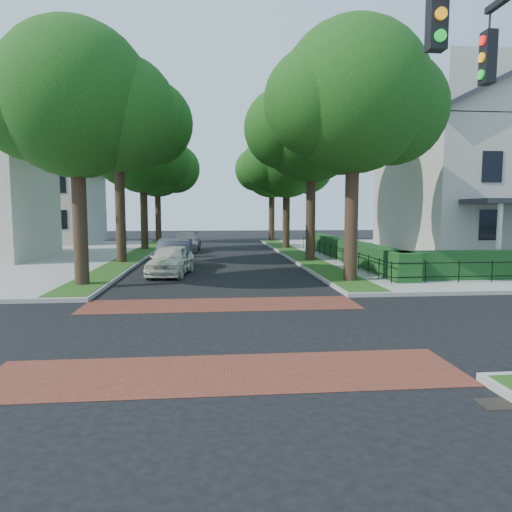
{
  "coord_description": "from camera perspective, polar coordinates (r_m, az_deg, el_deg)",
  "views": [
    {
      "loc": [
        -0.26,
        -11.64,
        3.09
      ],
      "look_at": [
        1.14,
        3.25,
        1.6
      ],
      "focal_mm": 32.0,
      "sensor_mm": 36.0,
      "label": 1
    }
  ],
  "objects": [
    {
      "name": "house_left_far",
      "position": [
        46.25,
        -24.84,
        7.58
      ],
      "size": [
        10.0,
        9.0,
        10.14
      ],
      "color": "#B8B3A5",
      "rests_on": "sidewalk_nw"
    },
    {
      "name": "fence_main_road",
      "position": [
        27.69,
        9.62,
        0.45
      ],
      "size": [
        0.06,
        18.0,
        0.9
      ],
      "primitive_type": null,
      "color": "black",
      "rests_on": "sidewalk_ne"
    },
    {
      "name": "crosswalk_near",
      "position": [
        8.98,
        -3.52,
        -14.4
      ],
      "size": [
        9.0,
        2.2,
        0.01
      ],
      "primitive_type": "cube",
      "color": "maroon",
      "rests_on": "ground"
    },
    {
      "name": "house_victorian",
      "position": [
        32.91,
        27.78,
        10.15
      ],
      "size": [
        13.0,
        13.05,
        12.48
      ],
      "color": "#B8B3A5",
      "rests_on": "sidewalk_ne"
    },
    {
      "name": "parked_car_middle",
      "position": [
        24.59,
        -10.12,
        0.25
      ],
      "size": [
        1.75,
        4.85,
        1.59
      ],
      "primitive_type": "imported",
      "rotation": [
        0.0,
        0.0,
        -0.01
      ],
      "color": "#1E252E",
      "rests_on": "ground"
    },
    {
      "name": "tree_right_near",
      "position": [
        20.28,
        12.21,
        18.49
      ],
      "size": [
        7.75,
        6.67,
        10.66
      ],
      "color": "black",
      "rests_on": "sidewalk_ne"
    },
    {
      "name": "ground",
      "position": [
        12.04,
        -4.03,
        -9.19
      ],
      "size": [
        120.0,
        120.0,
        0.0
      ],
      "primitive_type": "plane",
      "color": "black",
      "rests_on": "ground"
    },
    {
      "name": "tree_right_mid",
      "position": [
        27.95,
        7.09,
        15.74
      ],
      "size": [
        8.25,
        7.09,
        11.22
      ],
      "color": "black",
      "rests_on": "sidewalk_ne"
    },
    {
      "name": "tree_left_back",
      "position": [
        45.37,
        -12.09,
        11.03
      ],
      "size": [
        7.75,
        6.66,
        10.44
      ],
      "color": "black",
      "rests_on": "sidewalk_nw"
    },
    {
      "name": "crosswalk_far",
      "position": [
        15.15,
        -4.32,
        -6.07
      ],
      "size": [
        9.0,
        2.2,
        0.01
      ],
      "primitive_type": "cube",
      "color": "maroon",
      "rests_on": "ground"
    },
    {
      "name": "parked_car_rear",
      "position": [
        34.93,
        -8.73,
        1.75
      ],
      "size": [
        2.25,
        5.09,
        1.45
      ],
      "primitive_type": "imported",
      "rotation": [
        0.0,
        0.0,
        -0.04
      ],
      "color": "gray",
      "rests_on": "ground"
    },
    {
      "name": "grass_strip_nw",
      "position": [
        31.3,
        -14.82,
        0.13
      ],
      "size": [
        1.6,
        29.8,
        0.02
      ],
      "primitive_type": "cube",
      "color": "#1A4112",
      "rests_on": "sidewalk_nw"
    },
    {
      "name": "grass_strip_ne",
      "position": [
        31.39,
        5.02,
        0.31
      ],
      "size": [
        1.6,
        29.8,
        0.02
      ],
      "primitive_type": "cube",
      "color": "#1A4112",
      "rests_on": "sidewalk_ne"
    },
    {
      "name": "tree_left_near",
      "position": [
        19.99,
        -21.16,
        17.37
      ],
      "size": [
        7.5,
        6.45,
        10.2
      ],
      "color": "black",
      "rests_on": "sidewalk_nw"
    },
    {
      "name": "tree_left_far",
      "position": [
        36.44,
        -13.77,
        11.88
      ],
      "size": [
        7.0,
        6.02,
        9.86
      ],
      "color": "black",
      "rests_on": "sidewalk_nw"
    },
    {
      "name": "storm_drain",
      "position": [
        8.62,
        28.19,
        -15.97
      ],
      "size": [
        0.65,
        0.45,
        0.01
      ],
      "primitive_type": "cube",
      "color": "black",
      "rests_on": "ground"
    },
    {
      "name": "hedge_main_road",
      "position": [
        27.9,
        11.21,
        0.77
      ],
      "size": [
        1.0,
        18.0,
        1.2
      ],
      "primitive_type": "cube",
      "color": "#143A17",
      "rests_on": "sidewalk_ne"
    },
    {
      "name": "tree_right_far",
      "position": [
        36.53,
        3.95,
        11.67
      ],
      "size": [
        7.25,
        6.23,
        9.74
      ],
      "color": "black",
      "rests_on": "sidewalk_ne"
    },
    {
      "name": "sidewalk_ne",
      "position": [
        36.58,
        27.33,
        0.33
      ],
      "size": [
        30.0,
        30.0,
        0.15
      ],
      "primitive_type": "cube",
      "color": "gray",
      "rests_on": "ground"
    },
    {
      "name": "tree_left_mid",
      "position": [
        27.86,
        -16.59,
        16.33
      ],
      "size": [
        8.0,
        6.88,
        11.48
      ],
      "color": "black",
      "rests_on": "sidewalk_nw"
    },
    {
      "name": "parked_car_front",
      "position": [
        22.25,
        -10.62,
        -0.48
      ],
      "size": [
        2.29,
        4.51,
        1.47
      ],
      "primitive_type": "imported",
      "rotation": [
        0.0,
        0.0,
        -0.13
      ],
      "color": "silver",
      "rests_on": "ground"
    },
    {
      "name": "tree_right_back",
      "position": [
        45.44,
        2.08,
        10.96
      ],
      "size": [
        7.5,
        6.45,
        10.2
      ],
      "color": "black",
      "rests_on": "sidewalk_ne"
    }
  ]
}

